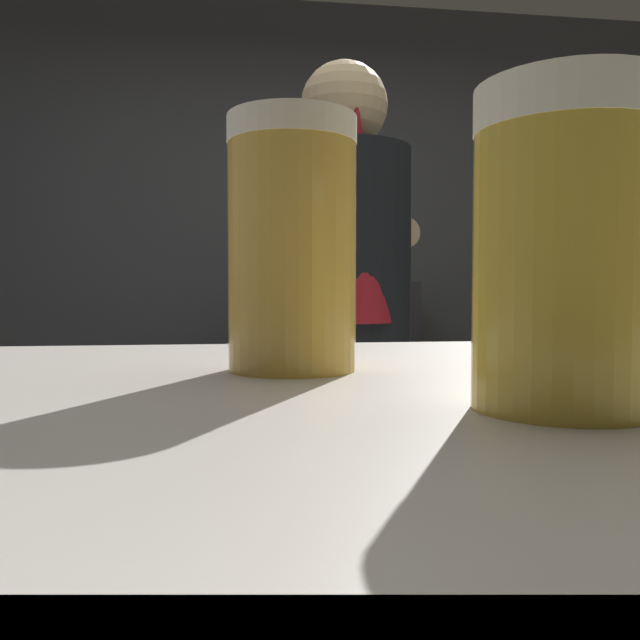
% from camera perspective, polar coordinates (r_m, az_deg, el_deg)
% --- Properties ---
extents(wall_back, '(5.20, 0.10, 2.70)m').
position_cam_1_polar(wall_back, '(3.58, -3.17, 6.47)').
color(wall_back, '#4B4E4F').
rests_on(wall_back, ground).
extents(prep_counter, '(2.10, 0.60, 0.90)m').
position_cam_1_polar(prep_counter, '(2.23, 9.42, -14.57)').
color(prep_counter, brown).
rests_on(prep_counter, ground).
extents(back_shelf, '(0.77, 0.36, 1.16)m').
position_cam_1_polar(back_shelf, '(3.37, 1.88, -6.45)').
color(back_shelf, '#333237').
rests_on(back_shelf, ground).
extents(bartender, '(0.46, 0.53, 1.69)m').
position_cam_1_polar(bartender, '(1.61, 2.23, -2.03)').
color(bartender, '#2E3431').
rests_on(bartender, ground).
extents(knife_block, '(0.10, 0.08, 0.29)m').
position_cam_1_polar(knife_block, '(2.28, 18.18, -0.11)').
color(knife_block, brown).
rests_on(knife_block, prep_counter).
extents(mixing_bowl, '(0.18, 0.18, 0.05)m').
position_cam_1_polar(mixing_bowl, '(1.97, -5.87, -2.79)').
color(mixing_bowl, '#476E8F').
rests_on(mixing_bowl, prep_counter).
extents(chefs_knife, '(0.24, 0.12, 0.01)m').
position_cam_1_polar(chefs_knife, '(2.08, 7.89, -3.08)').
color(chefs_knife, silver).
rests_on(chefs_knife, prep_counter).
extents(pint_glass_near, '(0.07, 0.07, 0.13)m').
position_cam_1_polar(pint_glass_near, '(0.27, 21.11, 5.88)').
color(pint_glass_near, gold).
rests_on(pint_glass_near, bar_counter).
extents(pint_glass_far, '(0.08, 0.08, 0.15)m').
position_cam_1_polar(pint_glass_far, '(0.38, -2.52, 6.78)').
color(pint_glass_far, gold).
rests_on(pint_glass_far, bar_counter).
extents(bottle_soy, '(0.06, 0.06, 0.17)m').
position_cam_1_polar(bottle_soy, '(3.33, 0.06, 4.59)').
color(bottle_soy, black).
rests_on(bottle_soy, back_shelf).
extents(bottle_olive_oil, '(0.06, 0.06, 0.17)m').
position_cam_1_polar(bottle_olive_oil, '(3.22, -2.14, 4.64)').
color(bottle_olive_oil, '#43832B').
rests_on(bottle_olive_oil, back_shelf).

